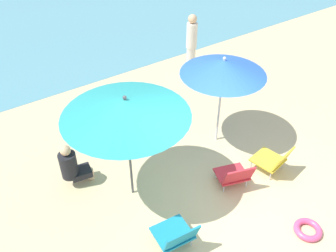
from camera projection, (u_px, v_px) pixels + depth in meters
The scene contains 10 objects.
ground_plane at pixel (230, 210), 6.08m from camera, with size 40.00×40.00×0.00m, color #D3BC8C.
umbrella_blue at pixel (224, 67), 6.53m from camera, with size 1.60×1.60×1.90m.
umbrella_teal at pixel (126, 108), 5.28m from camera, with size 1.97×1.97×2.03m.
beach_chair_a at pixel (235, 175), 6.34m from camera, with size 0.69×0.68×0.58m.
beach_chair_b at pixel (176, 235), 5.33m from camera, with size 0.60×0.65×0.61m.
beach_chair_c at pixel (274, 160), 6.62m from camera, with size 0.62×0.69×0.60m.
beach_chair_d at pixel (150, 122), 7.49m from camera, with size 0.78×0.78×0.64m.
person_a at pixel (72, 166), 6.30m from camera, with size 0.55×0.36×0.90m.
person_b at pixel (191, 48), 8.96m from camera, with size 0.26×0.26×1.75m.
swim_ring at pixel (308, 230), 5.70m from camera, with size 0.44×0.44×0.10m, color #E54C7F.
Camera 1 is at (-3.11, -2.66, 4.83)m, focal length 38.61 mm.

